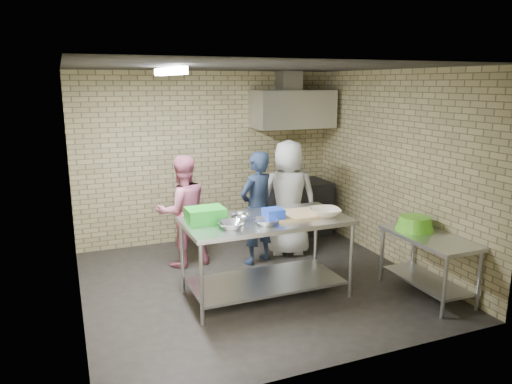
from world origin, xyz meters
The scene contains 25 objects.
floor centered at (0.00, 0.00, 0.00)m, with size 4.20×4.20×0.00m, color black.
ceiling centered at (0.00, 0.00, 2.70)m, with size 4.20×4.20×0.00m, color black.
back_wall centered at (0.00, 2.00, 1.35)m, with size 4.20×0.06×2.70m, color tan.
front_wall centered at (0.00, -2.00, 1.35)m, with size 4.20×0.06×2.70m, color tan.
left_wall centered at (-2.10, 0.00, 1.35)m, with size 0.06×4.00×2.70m, color tan.
right_wall centered at (2.10, 0.00, 1.35)m, with size 0.06×4.00×2.70m, color tan.
prep_table centered at (-0.01, -0.39, 0.48)m, with size 1.93×0.96×0.96m, color silver.
side_counter centered at (1.80, -1.10, 0.38)m, with size 0.60×1.20×0.75m, color silver.
stove centered at (1.35, 1.65, 0.45)m, with size 1.20×0.70×0.90m, color black.
range_hood centered at (1.35, 1.70, 2.10)m, with size 1.30×0.60×0.60m, color silver.
hood_duct centered at (1.35, 1.85, 2.55)m, with size 0.35×0.30×0.30m, color #A5A8AD.
wall_shelf centered at (1.65, 1.89, 1.92)m, with size 0.80×0.20×0.04m, color #3F2B19.
fluorescent_fixture centered at (-1.00, 0.00, 2.64)m, with size 0.10×1.25×0.08m, color white.
green_crate centered at (-0.71, -0.27, 1.05)m, with size 0.43×0.32×0.17m, color #1B9621.
blue_tub centered at (0.04, -0.49, 1.03)m, with size 0.21×0.21×0.14m, color #193DC1.
cutting_board centered at (0.34, -0.41, 0.98)m, with size 0.59×0.45×0.03m, color tan.
mixing_bowl_a centered at (-0.51, -0.59, 1.00)m, with size 0.30×0.30×0.07m, color #B4B6BC.
mixing_bowl_b centered at (-0.31, -0.34, 1.00)m, with size 0.23×0.23×0.07m, color #AFB0B6.
mixing_bowl_c centered at (-0.11, -0.61, 1.00)m, with size 0.28×0.28×0.07m, color silver.
ceramic_bowl centered at (0.69, -0.54, 1.01)m, with size 0.37×0.37×0.09m, color beige.
green_basin centered at (1.78, -0.85, 0.83)m, with size 0.46×0.46×0.17m, color #59C626, non-canonical shape.
bottle_red centered at (1.40, 1.89, 2.03)m, with size 0.07×0.07×0.18m, color #B22619.
man_navy centered at (0.30, 0.67, 0.80)m, with size 0.58×0.38×1.60m, color black.
woman_pink centered at (-0.68, 0.97, 0.78)m, with size 0.76×0.59×1.56m, color #C76984.
woman_white centered at (0.87, 0.83, 0.86)m, with size 0.84×0.55×1.72m, color silver.
Camera 1 is at (-2.14, -5.33, 2.52)m, focal length 33.55 mm.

